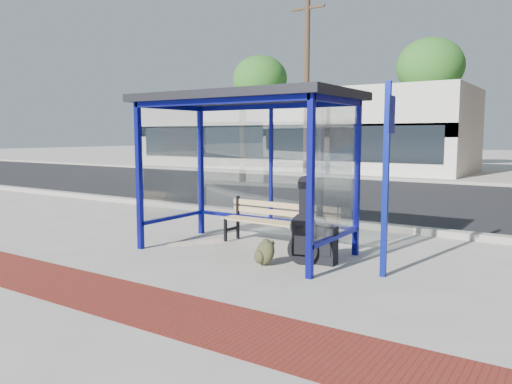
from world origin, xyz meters
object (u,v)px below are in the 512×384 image
Objects in this scene: bench at (268,219)px; guitar_bag at (303,234)px; backpack at (264,253)px; suitcase at (325,245)px.

guitar_bag is (1.07, -0.78, -0.00)m from bench.
bench is at bearing 138.66° from backpack.
guitar_bag reaches higher than suitcase.
guitar_bag is 2.02× the size of suitcase.
guitar_bag is 0.34m from suitcase.
suitcase is 1.60× the size of backpack.
guitar_bag is at bearing 57.63° from backpack.
suitcase is (0.25, 0.17, -0.16)m from guitar_bag.
backpack is at bearing -146.29° from suitcase.
bench is 1.46m from suitcase.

